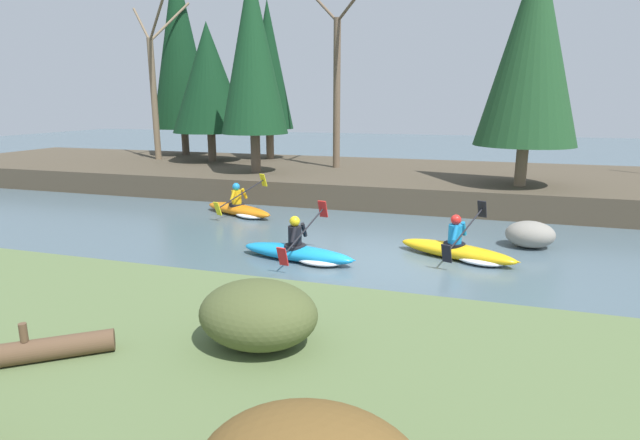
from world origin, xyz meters
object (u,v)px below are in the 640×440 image
Objects in this scene: kayaker_lead at (461,251)px; kayaker_middle at (302,252)px; driftwood_log at (4,355)px; boulder_midstream at (530,234)px; kayaker_trailing at (241,209)px.

kayaker_middle is (-3.36, -1.16, 0.00)m from kayaker_lead.
driftwood_log reaches higher than kayaker_lead.
kayaker_lead reaches higher than boulder_midstream.
driftwood_log reaches higher than kayaker_trailing.
kayaker_trailing is (-6.67, 2.56, 0.00)m from kayaker_lead.
boulder_midstream is (1.55, 1.49, 0.12)m from kayaker_lead.
driftwood_log is (-0.98, -6.45, 0.70)m from kayaker_middle.
kayaker_middle is at bearing -140.35° from kayaker_lead.
kayaker_middle is 2.45× the size of boulder_midstream.
driftwood_log is at bearing -99.12° from kayaker_lead.
kayaker_lead and kayaker_middle have the same top height.
boulder_midstream is at bearing 36.84° from kayaker_middle.
kayaker_lead is at bearing -136.16° from boulder_midstream.
boulder_midstream is at bearing 20.22° from driftwood_log.
driftwood_log is (-5.88, -9.10, 0.58)m from boulder_midstream.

